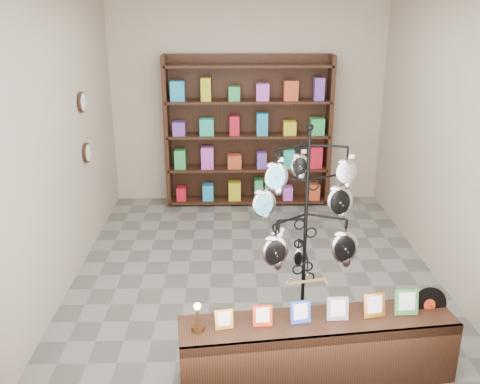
{
  "coord_description": "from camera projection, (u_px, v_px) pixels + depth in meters",
  "views": [
    {
      "loc": [
        -0.3,
        -5.36,
        2.86
      ],
      "look_at": [
        -0.19,
        -1.0,
        1.33
      ],
      "focal_mm": 40.0,
      "sensor_mm": 36.0,
      "label": 1
    }
  ],
  "objects": [
    {
      "name": "room_envelope",
      "position": [
        257.0,
        110.0,
        5.4
      ],
      "size": [
        5.0,
        5.0,
        5.0
      ],
      "color": "#B5A792",
      "rests_on": "ground"
    },
    {
      "name": "ground",
      "position": [
        255.0,
        273.0,
        6.01
      ],
      "size": [
        5.0,
        5.0,
        0.0
      ],
      "primitive_type": "plane",
      "color": "slate",
      "rests_on": "ground"
    },
    {
      "name": "front_shelf",
      "position": [
        317.0,
        349.0,
        4.25
      ],
      "size": [
        2.21,
        0.7,
        0.77
      ],
      "rotation": [
        0.0,
        0.0,
        0.12
      ],
      "color": "black",
      "rests_on": "ground"
    },
    {
      "name": "back_shelving",
      "position": [
        248.0,
        136.0,
        7.84
      ],
      "size": [
        2.42,
        0.36,
        2.2
      ],
      "color": "black",
      "rests_on": "ground"
    },
    {
      "name": "display_tree",
      "position": [
        306.0,
        215.0,
        4.7
      ],
      "size": [
        0.99,
        0.91,
        1.93
      ],
      "rotation": [
        0.0,
        0.0,
        0.14
      ],
      "color": "black",
      "rests_on": "ground"
    },
    {
      "name": "wall_clocks",
      "position": [
        84.0,
        128.0,
        6.23
      ],
      "size": [
        0.03,
        0.24,
        0.84
      ],
      "color": "black",
      "rests_on": "ground"
    }
  ]
}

